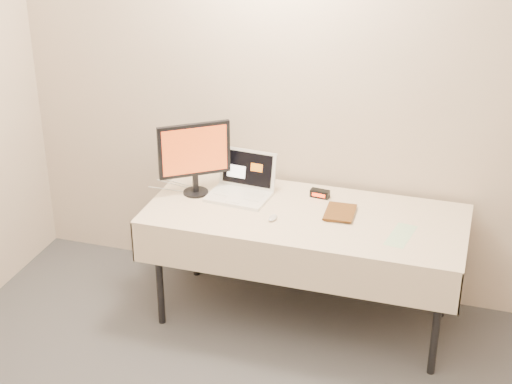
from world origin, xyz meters
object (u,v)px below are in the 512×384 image
(table, at_px, (305,223))
(monitor, at_px, (194,153))
(book, at_px, (326,195))
(laptop, at_px, (242,185))

(table, distance_m, monitor, 0.78)
(table, height_order, book, book)
(table, xyz_separation_m, laptop, (-0.43, 0.13, 0.12))
(table, relative_size, monitor, 4.10)
(laptop, xyz_separation_m, book, (0.54, -0.09, 0.05))
(laptop, xyz_separation_m, monitor, (-0.28, -0.07, 0.20))
(table, xyz_separation_m, book, (0.11, 0.04, 0.18))
(laptop, bearing_deg, book, -4.94)
(laptop, relative_size, book, 1.69)
(laptop, relative_size, monitor, 0.85)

